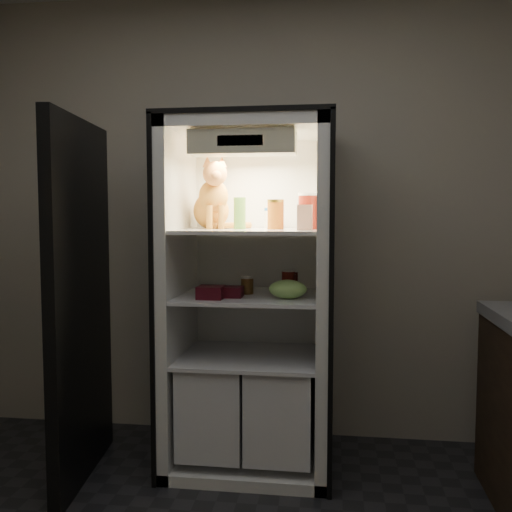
{
  "coord_description": "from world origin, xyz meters",
  "views": [
    {
      "loc": [
        0.45,
        -1.67,
        1.38
      ],
      "look_at": [
        0.04,
        1.32,
        1.15
      ],
      "focal_mm": 40.0,
      "sensor_mm": 36.0,
      "label": 1
    }
  ],
  "objects_px": {
    "soda_can_c": "(289,283)",
    "grape_bag": "(288,289)",
    "refrigerator": "(251,320)",
    "pepper_jar": "(309,211)",
    "mayo_tub": "(272,218)",
    "soda_can_b": "(290,284)",
    "berry_box_left": "(211,292)",
    "salsa_jar": "(276,214)",
    "condiment_jar": "(247,285)",
    "tabby_cat": "(213,202)",
    "berry_box_right": "(232,292)",
    "parmesan_shaker": "(240,213)",
    "soda_can_a": "(292,282)",
    "cream_carton": "(305,217)"
  },
  "relations": [
    {
      "from": "soda_can_c",
      "to": "grape_bag",
      "type": "height_order",
      "value": "soda_can_c"
    },
    {
      "from": "refrigerator",
      "to": "pepper_jar",
      "type": "distance_m",
      "value": 0.67
    },
    {
      "from": "mayo_tub",
      "to": "soda_can_b",
      "type": "xyz_separation_m",
      "value": [
        0.12,
        -0.15,
        -0.35
      ]
    },
    {
      "from": "pepper_jar",
      "to": "berry_box_left",
      "type": "relative_size",
      "value": 1.48
    },
    {
      "from": "salsa_jar",
      "to": "condiment_jar",
      "type": "xyz_separation_m",
      "value": [
        -0.15,
        0.01,
        -0.38
      ]
    },
    {
      "from": "condiment_jar",
      "to": "salsa_jar",
      "type": "bearing_deg",
      "value": -5.43
    },
    {
      "from": "tabby_cat",
      "to": "berry_box_right",
      "type": "xyz_separation_m",
      "value": [
        0.14,
        -0.2,
        -0.47
      ]
    },
    {
      "from": "parmesan_shaker",
      "to": "mayo_tub",
      "type": "bearing_deg",
      "value": 50.75
    },
    {
      "from": "soda_can_a",
      "to": "grape_bag",
      "type": "relative_size",
      "value": 0.62
    },
    {
      "from": "cream_carton",
      "to": "pepper_jar",
      "type": "bearing_deg",
      "value": 85.8
    },
    {
      "from": "soda_can_a",
      "to": "refrigerator",
      "type": "bearing_deg",
      "value": -173.27
    },
    {
      "from": "parmesan_shaker",
      "to": "grape_bag",
      "type": "relative_size",
      "value": 0.87
    },
    {
      "from": "refrigerator",
      "to": "mayo_tub",
      "type": "xyz_separation_m",
      "value": [
        0.1,
        0.13,
        0.56
      ]
    },
    {
      "from": "refrigerator",
      "to": "berry_box_right",
      "type": "xyz_separation_m",
      "value": [
        -0.08,
        -0.16,
        0.18
      ]
    },
    {
      "from": "mayo_tub",
      "to": "soda_can_c",
      "type": "relative_size",
      "value": 0.85
    },
    {
      "from": "tabby_cat",
      "to": "salsa_jar",
      "type": "xyz_separation_m",
      "value": [
        0.36,
        -0.09,
        -0.07
      ]
    },
    {
      "from": "condiment_jar",
      "to": "berry_box_left",
      "type": "relative_size",
      "value": 0.73
    },
    {
      "from": "cream_carton",
      "to": "berry_box_left",
      "type": "xyz_separation_m",
      "value": [
        -0.47,
        -0.05,
        -0.38
      ]
    },
    {
      "from": "berry_box_right",
      "to": "tabby_cat",
      "type": "bearing_deg",
      "value": 125.99
    },
    {
      "from": "soda_can_a",
      "to": "soda_can_b",
      "type": "bearing_deg",
      "value": -97.96
    },
    {
      "from": "tabby_cat",
      "to": "condiment_jar",
      "type": "relative_size",
      "value": 4.13
    },
    {
      "from": "mayo_tub",
      "to": "soda_can_b",
      "type": "height_order",
      "value": "mayo_tub"
    },
    {
      "from": "parmesan_shaker",
      "to": "soda_can_b",
      "type": "relative_size",
      "value": 1.54
    },
    {
      "from": "berry_box_right",
      "to": "pepper_jar",
      "type": "bearing_deg",
      "value": 21.25
    },
    {
      "from": "soda_can_c",
      "to": "grape_bag",
      "type": "xyz_separation_m",
      "value": [
        0.0,
        -0.09,
        -0.02
      ]
    },
    {
      "from": "soda_can_b",
      "to": "soda_can_c",
      "type": "bearing_deg",
      "value": -92.99
    },
    {
      "from": "berry_box_left",
      "to": "cream_carton",
      "type": "bearing_deg",
      "value": 5.94
    },
    {
      "from": "mayo_tub",
      "to": "berry_box_left",
      "type": "distance_m",
      "value": 0.59
    },
    {
      "from": "salsa_jar",
      "to": "cream_carton",
      "type": "relative_size",
      "value": 1.23
    },
    {
      "from": "soda_can_b",
      "to": "mayo_tub",
      "type": "bearing_deg",
      "value": 128.32
    },
    {
      "from": "salsa_jar",
      "to": "pepper_jar",
      "type": "xyz_separation_m",
      "value": [
        0.17,
        0.04,
        0.02
      ]
    },
    {
      "from": "mayo_tub",
      "to": "pepper_jar",
      "type": "bearing_deg",
      "value": -32.84
    },
    {
      "from": "berry_box_left",
      "to": "berry_box_right",
      "type": "height_order",
      "value": "berry_box_left"
    },
    {
      "from": "parmesan_shaker",
      "to": "berry_box_right",
      "type": "relative_size",
      "value": 1.54
    },
    {
      "from": "soda_can_a",
      "to": "soda_can_c",
      "type": "distance_m",
      "value": 0.11
    },
    {
      "from": "pepper_jar",
      "to": "soda_can_c",
      "type": "height_order",
      "value": "pepper_jar"
    },
    {
      "from": "cream_carton",
      "to": "parmesan_shaker",
      "type": "bearing_deg",
      "value": 160.3
    },
    {
      "from": "parmesan_shaker",
      "to": "berry_box_left",
      "type": "distance_m",
      "value": 0.45
    },
    {
      "from": "parmesan_shaker",
      "to": "berry_box_left",
      "type": "height_order",
      "value": "parmesan_shaker"
    },
    {
      "from": "soda_can_c",
      "to": "berry_box_left",
      "type": "distance_m",
      "value": 0.41
    },
    {
      "from": "tabby_cat",
      "to": "grape_bag",
      "type": "bearing_deg",
      "value": -45.49
    },
    {
      "from": "tabby_cat",
      "to": "cream_carton",
      "type": "bearing_deg",
      "value": -42.46
    },
    {
      "from": "berry_box_right",
      "to": "soda_can_c",
      "type": "bearing_deg",
      "value": 15.58
    },
    {
      "from": "salsa_jar",
      "to": "grape_bag",
      "type": "distance_m",
      "value": 0.41
    },
    {
      "from": "soda_can_b",
      "to": "tabby_cat",
      "type": "bearing_deg",
      "value": 172.92
    },
    {
      "from": "salsa_jar",
      "to": "soda_can_a",
      "type": "relative_size",
      "value": 1.32
    },
    {
      "from": "berry_box_right",
      "to": "refrigerator",
      "type": "bearing_deg",
      "value": 64.9
    },
    {
      "from": "mayo_tub",
      "to": "pepper_jar",
      "type": "height_order",
      "value": "pepper_jar"
    },
    {
      "from": "cream_carton",
      "to": "soda_can_b",
      "type": "xyz_separation_m",
      "value": [
        -0.08,
        0.16,
        -0.36
      ]
    },
    {
      "from": "grape_bag",
      "to": "soda_can_c",
      "type": "bearing_deg",
      "value": 92.43
    }
  ]
}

